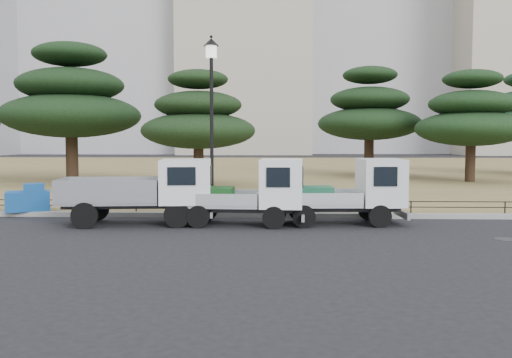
{
  "coord_description": "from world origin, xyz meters",
  "views": [
    {
      "loc": [
        0.72,
        -15.78,
        2.54
      ],
      "look_at": [
        0.0,
        2.0,
        1.3
      ],
      "focal_mm": 40.0,
      "sensor_mm": 36.0,
      "label": 1
    }
  ],
  "objects_px": {
    "truck_kei_front": "(251,192)",
    "truck_kei_rear": "(350,192)",
    "truck_large": "(146,188)",
    "street_lamp": "(212,95)",
    "tarp_pile": "(29,200)"
  },
  "relations": [
    {
      "from": "truck_large",
      "to": "truck_kei_rear",
      "type": "relative_size",
      "value": 1.2
    },
    {
      "from": "truck_large",
      "to": "truck_kei_front",
      "type": "distance_m",
      "value": 3.14
    },
    {
      "from": "street_lamp",
      "to": "tarp_pile",
      "type": "distance_m",
      "value": 7.09
    },
    {
      "from": "truck_kei_rear",
      "to": "street_lamp",
      "type": "height_order",
      "value": "street_lamp"
    },
    {
      "from": "street_lamp",
      "to": "truck_large",
      "type": "bearing_deg",
      "value": -133.44
    },
    {
      "from": "truck_large",
      "to": "street_lamp",
      "type": "bearing_deg",
      "value": 40.58
    },
    {
      "from": "truck_kei_rear",
      "to": "tarp_pile",
      "type": "bearing_deg",
      "value": 167.84
    },
    {
      "from": "tarp_pile",
      "to": "truck_kei_rear",
      "type": "bearing_deg",
      "value": -8.55
    },
    {
      "from": "street_lamp",
      "to": "truck_kei_rear",
      "type": "bearing_deg",
      "value": -19.93
    },
    {
      "from": "truck_large",
      "to": "truck_kei_front",
      "type": "bearing_deg",
      "value": -6.71
    },
    {
      "from": "street_lamp",
      "to": "tarp_pile",
      "type": "relative_size",
      "value": 3.39
    },
    {
      "from": "truck_kei_rear",
      "to": "tarp_pile",
      "type": "height_order",
      "value": "truck_kei_rear"
    },
    {
      "from": "truck_kei_rear",
      "to": "truck_kei_front",
      "type": "bearing_deg",
      "value": -177.41
    },
    {
      "from": "truck_kei_front",
      "to": "truck_kei_rear",
      "type": "relative_size",
      "value": 0.98
    },
    {
      "from": "truck_kei_rear",
      "to": "tarp_pile",
      "type": "distance_m",
      "value": 10.66
    }
  ]
}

